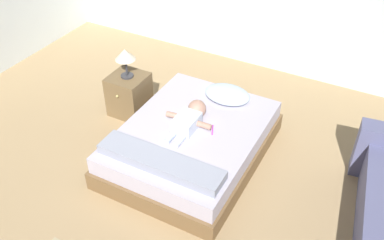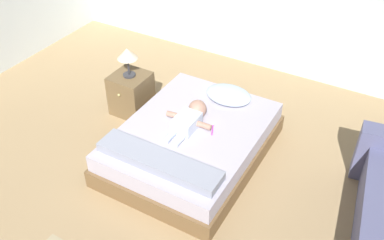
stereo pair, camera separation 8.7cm
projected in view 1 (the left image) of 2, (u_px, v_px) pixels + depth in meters
The scene contains 8 objects.
ground_plane at pixel (139, 219), 3.74m from camera, with size 8.00×8.00×0.00m, color tan.
bed at pixel (192, 143), 4.27m from camera, with size 1.30×1.72×0.36m.
pillow at pixel (227, 94), 4.49m from camera, with size 0.49×0.35×0.13m.
baby at pixel (190, 118), 4.16m from camera, with size 0.48×0.61×0.18m.
toothbrush at pixel (213, 129), 4.14m from camera, with size 0.08×0.16×0.02m.
nightstand at pixel (129, 94), 4.83m from camera, with size 0.39×0.42×0.47m.
lamp at pixel (125, 56), 4.53m from camera, with size 0.22×0.22×0.33m.
blanket at pixel (160, 162), 3.72m from camera, with size 1.17×0.26×0.09m.
Camera 1 is at (1.55, -1.93, 2.97)m, focal length 40.29 mm.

